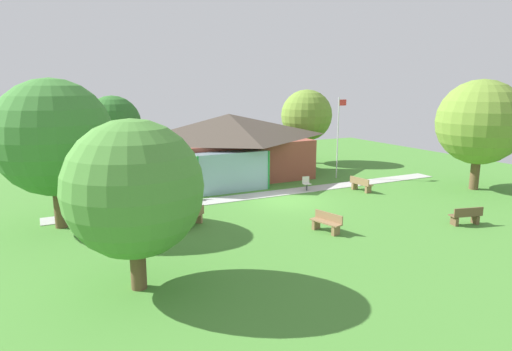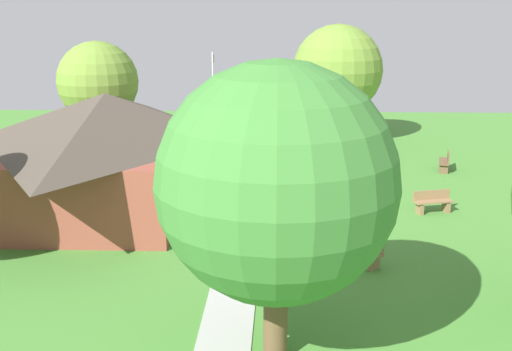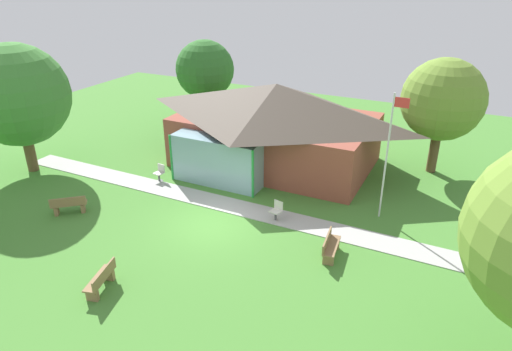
# 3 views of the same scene
# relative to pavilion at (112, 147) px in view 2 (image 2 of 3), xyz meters

# --- Properties ---
(ground_plane) EXTENTS (44.00, 44.00, 0.00)m
(ground_plane) POSITION_rel_pavilion_xyz_m (0.40, -7.01, -2.27)
(ground_plane) COLOR #478433
(pavilion) EXTENTS (11.10, 7.96, 4.37)m
(pavilion) POSITION_rel_pavilion_xyz_m (0.00, 0.00, 0.00)
(pavilion) COLOR brown
(pavilion) RESTS_ON ground_plane
(footpath) EXTENTS (24.68, 1.48, 0.03)m
(footpath) POSITION_rel_pavilion_xyz_m (0.40, -5.34, -2.26)
(footpath) COLOR #ADADA8
(footpath) RESTS_ON ground_plane
(flagpole) EXTENTS (0.64, 0.08, 5.48)m
(flagpole) POSITION_rel_pavilion_xyz_m (6.58, -3.34, 0.76)
(flagpole) COLOR silver
(flagpole) RESTS_ON ground_plane
(bench_mid_right) EXTENTS (0.61, 1.54, 0.84)m
(bench_mid_right) POSITION_rel_pavilion_xyz_m (5.53, -7.12, -1.87)
(bench_mid_right) COLOR olive
(bench_mid_right) RESTS_ON ground_plane
(bench_mid_left) EXTENTS (1.43, 1.31, 0.84)m
(bench_mid_left) POSITION_rel_pavilion_xyz_m (-5.73, -9.04, -1.87)
(bench_mid_left) COLOR olive
(bench_mid_left) RESTS_ON ground_plane
(bench_front_center) EXTENTS (0.81, 1.56, 0.84)m
(bench_front_center) POSITION_rel_pavilion_xyz_m (-0.75, -12.38, -1.87)
(bench_front_center) COLOR olive
(bench_front_center) RESTS_ON ground_plane
(bench_front_right) EXTENTS (1.56, 0.78, 0.84)m
(bench_front_right) POSITION_rel_pavilion_xyz_m (5.54, -14.45, -1.87)
(bench_front_right) COLOR brown
(bench_front_right) RESTS_ON ground_plane
(patio_chair_west) EXTENTS (0.50, 0.50, 0.86)m
(patio_chair_west) POSITION_rel_pavilion_xyz_m (-4.20, -4.58, -1.86)
(patio_chair_west) COLOR beige
(patio_chair_west) RESTS_ON ground_plane
(patio_chair_lawn_spare) EXTENTS (0.53, 0.53, 0.86)m
(patio_chair_lawn_spare) POSITION_rel_pavilion_xyz_m (2.65, -5.56, -1.86)
(patio_chair_lawn_spare) COLOR beige
(patio_chair_lawn_spare) RESTS_ON ground_plane
(tree_far_east) EXTENTS (5.06, 5.06, 6.64)m
(tree_far_east) POSITION_rel_pavilion_xyz_m (12.07, -9.83, 1.83)
(tree_far_east) COLOR brown
(tree_far_east) RESTS_ON ground_plane
(tree_west_hedge) EXTENTS (5.10, 5.10, 6.62)m
(tree_west_hedge) POSITION_rel_pavilion_xyz_m (-11.06, -6.46, 1.79)
(tree_west_hedge) COLOR brown
(tree_west_hedge) RESTS_ON ground_plane
(tree_behind_pavilion_right) EXTENTS (4.09, 4.09, 5.92)m
(tree_behind_pavilion_right) POSITION_rel_pavilion_xyz_m (7.95, 2.68, 1.58)
(tree_behind_pavilion_right) COLOR brown
(tree_behind_pavilion_right) RESTS_ON ground_plane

